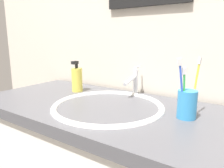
% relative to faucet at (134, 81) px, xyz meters
% --- Properties ---
extents(tiled_wall_back, '(2.48, 0.04, 2.40)m').
position_rel_faucet_xyz_m(tiled_wall_back, '(0.02, 0.10, 0.30)').
color(tiled_wall_back, beige).
rests_on(tiled_wall_back, ground).
extents(sink_basin, '(0.46, 0.46, 0.12)m').
position_rel_faucet_xyz_m(sink_basin, '(-0.00, -0.22, -0.11)').
color(sink_basin, white).
rests_on(sink_basin, vanity_counter).
extents(faucet, '(0.02, 0.15, 0.14)m').
position_rel_faucet_xyz_m(faucet, '(0.00, 0.00, 0.00)').
color(faucet, silver).
rests_on(faucet, sink_basin).
extents(toothbrush_cup, '(0.07, 0.07, 0.10)m').
position_rel_faucet_xyz_m(toothbrush_cup, '(0.30, -0.17, -0.02)').
color(toothbrush_cup, '#338CCC').
rests_on(toothbrush_cup, vanity_counter).
extents(toothbrush_blue, '(0.03, 0.04, 0.21)m').
position_rel_faucet_xyz_m(toothbrush_blue, '(0.29, -0.20, 0.05)').
color(toothbrush_blue, blue).
rests_on(toothbrush_blue, toothbrush_cup).
extents(toothbrush_green, '(0.02, 0.02, 0.18)m').
position_rel_faucet_xyz_m(toothbrush_green, '(0.30, -0.19, 0.03)').
color(toothbrush_green, green).
rests_on(toothbrush_green, toothbrush_cup).
extents(toothbrush_yellow, '(0.02, 0.05, 0.21)m').
position_rel_faucet_xyz_m(toothbrush_yellow, '(0.32, -0.14, 0.05)').
color(toothbrush_yellow, yellow).
rests_on(toothbrush_yellow, toothbrush_cup).
extents(soap_dispenser, '(0.06, 0.06, 0.16)m').
position_rel_faucet_xyz_m(soap_dispenser, '(-0.29, -0.10, -0.01)').
color(soap_dispenser, '#DBCC4C').
rests_on(soap_dispenser, vanity_counter).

